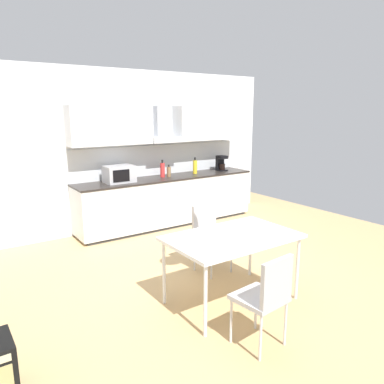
{
  "coord_description": "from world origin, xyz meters",
  "views": [
    {
      "loc": [
        -2.47,
        -3.33,
        2.06
      ],
      "look_at": [
        0.3,
        0.69,
        1.0
      ],
      "focal_mm": 35.0,
      "sensor_mm": 36.0,
      "label": 1
    }
  ],
  "objects_px": {
    "coffee_maker": "(221,163)",
    "pendant_lamp": "(235,128)",
    "microwave": "(119,174)",
    "bottle_red": "(162,170)",
    "bottle_yellow": "(195,167)",
    "bottle_brown": "(169,172)",
    "chair_far_right": "(209,231)",
    "chair_near_left": "(267,293)",
    "dining_table": "(232,240)"
  },
  "relations": [
    {
      "from": "bottle_red",
      "to": "pendant_lamp",
      "type": "bearing_deg",
      "value": -106.02
    },
    {
      "from": "chair_near_left",
      "to": "pendant_lamp",
      "type": "distance_m",
      "value": 1.61
    },
    {
      "from": "microwave",
      "to": "bottle_red",
      "type": "height_order",
      "value": "bottle_red"
    },
    {
      "from": "microwave",
      "to": "bottle_yellow",
      "type": "relative_size",
      "value": 1.56
    },
    {
      "from": "coffee_maker",
      "to": "bottle_yellow",
      "type": "height_order",
      "value": "bottle_yellow"
    },
    {
      "from": "pendant_lamp",
      "to": "microwave",
      "type": "bearing_deg",
      "value": 90.39
    },
    {
      "from": "bottle_brown",
      "to": "chair_far_right",
      "type": "xyz_separation_m",
      "value": [
        -0.64,
        -2.05,
        -0.45
      ]
    },
    {
      "from": "coffee_maker",
      "to": "chair_near_left",
      "type": "height_order",
      "value": "coffee_maker"
    },
    {
      "from": "bottle_red",
      "to": "chair_near_left",
      "type": "relative_size",
      "value": 0.36
    },
    {
      "from": "coffee_maker",
      "to": "pendant_lamp",
      "type": "relative_size",
      "value": 0.94
    },
    {
      "from": "bottle_red",
      "to": "bottle_yellow",
      "type": "relative_size",
      "value": 1.01
    },
    {
      "from": "bottle_red",
      "to": "bottle_brown",
      "type": "relative_size",
      "value": 1.43
    },
    {
      "from": "microwave",
      "to": "chair_far_right",
      "type": "height_order",
      "value": "microwave"
    },
    {
      "from": "bottle_brown",
      "to": "chair_far_right",
      "type": "relative_size",
      "value": 0.25
    },
    {
      "from": "coffee_maker",
      "to": "pendant_lamp",
      "type": "xyz_separation_m",
      "value": [
        -2.18,
        -2.89,
        0.85
      ]
    },
    {
      "from": "coffee_maker",
      "to": "bottle_brown",
      "type": "distance_m",
      "value": 1.23
    },
    {
      "from": "bottle_red",
      "to": "dining_table",
      "type": "bearing_deg",
      "value": -106.02
    },
    {
      "from": "bottle_yellow",
      "to": "chair_far_right",
      "type": "relative_size",
      "value": 0.35
    },
    {
      "from": "bottle_red",
      "to": "chair_near_left",
      "type": "xyz_separation_m",
      "value": [
        -1.14,
        -3.71,
        -0.49
      ]
    },
    {
      "from": "chair_far_right",
      "to": "chair_near_left",
      "type": "xyz_separation_m",
      "value": [
        -0.61,
        -1.63,
        0.0
      ]
    },
    {
      "from": "bottle_brown",
      "to": "pendant_lamp",
      "type": "bearing_deg",
      "value": -108.26
    },
    {
      "from": "microwave",
      "to": "bottle_brown",
      "type": "distance_m",
      "value": 0.97
    },
    {
      "from": "bottle_yellow",
      "to": "chair_near_left",
      "type": "height_order",
      "value": "bottle_yellow"
    },
    {
      "from": "microwave",
      "to": "dining_table",
      "type": "bearing_deg",
      "value": -89.61
    },
    {
      "from": "microwave",
      "to": "coffee_maker",
      "type": "distance_m",
      "value": 2.19
    },
    {
      "from": "dining_table",
      "to": "pendant_lamp",
      "type": "xyz_separation_m",
      "value": [
        0.0,
        -0.0,
        1.18
      ]
    },
    {
      "from": "dining_table",
      "to": "chair_near_left",
      "type": "distance_m",
      "value": 0.89
    },
    {
      "from": "coffee_maker",
      "to": "dining_table",
      "type": "bearing_deg",
      "value": -126.98
    },
    {
      "from": "coffee_maker",
      "to": "bottle_yellow",
      "type": "distance_m",
      "value": 0.64
    },
    {
      "from": "bottle_yellow",
      "to": "chair_near_left",
      "type": "distance_m",
      "value": 4.16
    },
    {
      "from": "coffee_maker",
      "to": "bottle_red",
      "type": "distance_m",
      "value": 1.34
    },
    {
      "from": "bottle_brown",
      "to": "microwave",
      "type": "bearing_deg",
      "value": -179.82
    },
    {
      "from": "bottle_brown",
      "to": "chair_far_right",
      "type": "bearing_deg",
      "value": -107.28
    },
    {
      "from": "bottle_brown",
      "to": "chair_far_right",
      "type": "height_order",
      "value": "bottle_brown"
    },
    {
      "from": "microwave",
      "to": "coffee_maker",
      "type": "bearing_deg",
      "value": 0.69
    },
    {
      "from": "coffee_maker",
      "to": "bottle_yellow",
      "type": "relative_size",
      "value": 0.97
    },
    {
      "from": "pendant_lamp",
      "to": "chair_near_left",
      "type": "bearing_deg",
      "value": -110.5
    },
    {
      "from": "coffee_maker",
      "to": "bottle_brown",
      "type": "bearing_deg",
      "value": -178.91
    },
    {
      "from": "dining_table",
      "to": "chair_far_right",
      "type": "bearing_deg",
      "value": 69.31
    },
    {
      "from": "bottle_yellow",
      "to": "pendant_lamp",
      "type": "distance_m",
      "value": 3.38
    },
    {
      "from": "chair_far_right",
      "to": "bottle_red",
      "type": "bearing_deg",
      "value": 75.88
    },
    {
      "from": "bottle_brown",
      "to": "chair_near_left",
      "type": "distance_m",
      "value": 3.91
    },
    {
      "from": "bottle_brown",
      "to": "dining_table",
      "type": "height_order",
      "value": "bottle_brown"
    },
    {
      "from": "bottle_red",
      "to": "bottle_brown",
      "type": "bearing_deg",
      "value": -16.23
    },
    {
      "from": "microwave",
      "to": "bottle_brown",
      "type": "relative_size",
      "value": 2.2
    },
    {
      "from": "bottle_red",
      "to": "chair_far_right",
      "type": "bearing_deg",
      "value": -104.12
    },
    {
      "from": "bottle_yellow",
      "to": "pendant_lamp",
      "type": "xyz_separation_m",
      "value": [
        -1.54,
        -2.88,
        0.87
      ]
    },
    {
      "from": "bottle_red",
      "to": "bottle_yellow",
      "type": "height_order",
      "value": "bottle_red"
    },
    {
      "from": "microwave",
      "to": "pendant_lamp",
      "type": "distance_m",
      "value": 2.99
    },
    {
      "from": "chair_near_left",
      "to": "bottle_yellow",
      "type": "bearing_deg",
      "value": 63.52
    }
  ]
}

